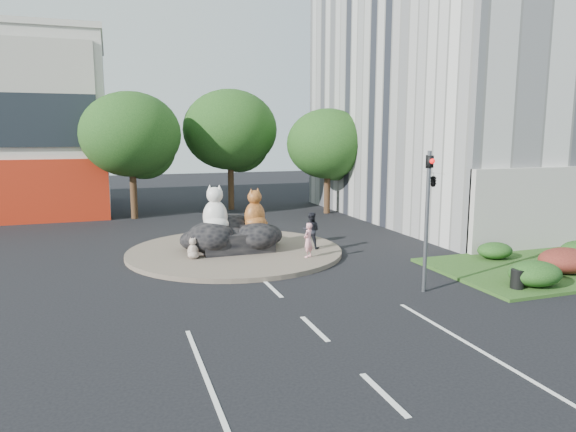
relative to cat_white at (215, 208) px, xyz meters
The scene contains 19 objects.
ground 10.23m from the cat_white, 84.73° to the right, with size 120.00×120.00×0.00m, color black.
roundabout_island 2.29m from the cat_white, ahead, with size 10.00×10.00×0.20m, color brown.
rock_plinth 1.80m from the cat_white, ahead, with size 3.20×2.60×0.90m, color black, non-canonical shape.
grass_verge 14.82m from the cat_white, 28.29° to the right, with size 10.00×6.00×0.12m, color #1E4416.
tree_left 12.85m from the cat_white, 103.97° to the left, with size 6.46×6.46×8.27m.
tree_mid 15.04m from the cat_white, 74.22° to the left, with size 6.84×6.84×8.76m.
tree_right 14.42m from the cat_white, 45.36° to the left, with size 5.70×5.70×7.30m.
hedge_near_green 13.46m from the cat_white, 42.07° to the right, with size 2.00×1.60×0.90m, color #173B12.
hedge_red 14.83m from the cat_white, 32.64° to the right, with size 2.20×1.76×0.99m, color #501615.
hedge_back_green 12.64m from the cat_white, 24.29° to the right, with size 1.60×1.28×0.72m, color #173B12.
traffic_light 10.07m from the cat_white, 52.91° to the right, with size 0.44×1.24×5.00m.
street_lamp 14.07m from the cat_white, ahead, with size 2.34×0.22×8.06m.
cat_white is the anchor object (origin of this frame).
cat_tabby 1.90m from the cat_white, ahead, with size 1.17×1.02×1.96m, color #B65F26, non-canonical shape.
kitten_calico 2.24m from the cat_white, 137.67° to the right, with size 0.57×0.49×0.94m, color silver, non-canonical shape.
kitten_white 2.92m from the cat_white, ahead, with size 0.45×0.39×0.76m, color silver, non-canonical shape.
pedestrian_pink 4.57m from the cat_white, 34.89° to the right, with size 0.56×0.37×1.53m, color pink.
pedestrian_dark 4.60m from the cat_white, 12.07° to the right, with size 0.84×0.66×1.73m, color black.
litter_bin 12.91m from the cat_white, 44.78° to the right, with size 0.47×0.47×0.68m, color black.
Camera 1 is at (-5.32, -13.09, 5.58)m, focal length 32.00 mm.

